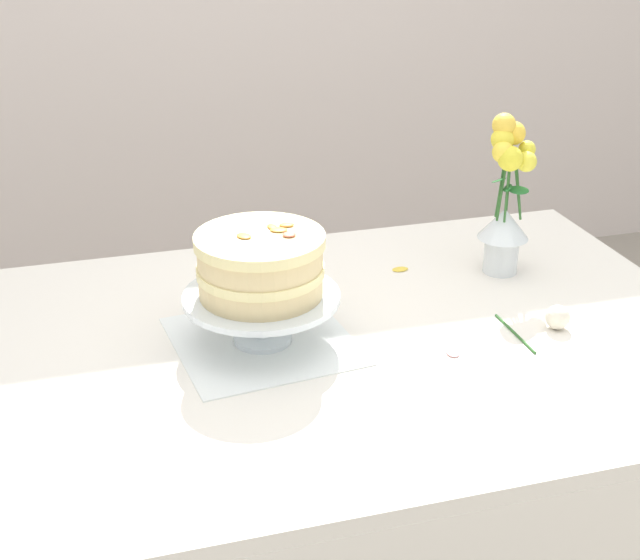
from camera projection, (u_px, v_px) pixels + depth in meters
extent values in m
cube|color=white|center=(357.00, 341.00, 1.69)|extent=(1.40, 1.00, 0.03)
cylinder|color=brown|center=(55.00, 434.00, 2.05)|extent=(0.06, 0.06, 0.71)
cylinder|color=brown|center=(522.00, 362.00, 2.35)|extent=(0.06, 0.06, 0.71)
cube|color=white|center=(263.00, 341.00, 1.66)|extent=(0.35, 0.35, 0.00)
cylinder|color=silver|center=(263.00, 338.00, 1.65)|extent=(0.11, 0.11, 0.01)
cylinder|color=silver|center=(262.00, 318.00, 1.64)|extent=(0.03, 0.03, 0.07)
cylinder|color=silver|center=(261.00, 297.00, 1.62)|extent=(0.29, 0.29, 0.01)
cylinder|color=beige|center=(261.00, 284.00, 1.61)|extent=(0.23, 0.23, 0.04)
cylinder|color=beige|center=(261.00, 270.00, 1.60)|extent=(0.23, 0.23, 0.02)
cylinder|color=beige|center=(260.00, 256.00, 1.58)|extent=(0.23, 0.23, 0.04)
cylinder|color=beige|center=(260.00, 240.00, 1.57)|extent=(0.24, 0.24, 0.02)
ellipsoid|color=orange|center=(244.00, 236.00, 1.56)|extent=(0.03, 0.04, 0.00)
ellipsoid|color=#E56B51|center=(289.00, 234.00, 1.56)|extent=(0.03, 0.03, 0.01)
ellipsoid|color=orange|center=(272.00, 227.00, 1.60)|extent=(0.02, 0.03, 0.00)
ellipsoid|color=orange|center=(279.00, 230.00, 1.58)|extent=(0.04, 0.03, 0.00)
ellipsoid|color=orange|center=(287.00, 225.00, 1.60)|extent=(0.03, 0.02, 0.01)
cylinder|color=silver|center=(501.00, 255.00, 1.93)|extent=(0.07, 0.07, 0.08)
cone|color=silver|center=(504.00, 223.00, 1.90)|extent=(0.11, 0.11, 0.07)
cylinder|color=#2D6028|center=(518.00, 183.00, 1.87)|extent=(0.03, 0.01, 0.15)
sphere|color=yellow|center=(527.00, 149.00, 1.85)|extent=(0.04, 0.04, 0.04)
cylinder|color=#2D6028|center=(509.00, 176.00, 1.86)|extent=(0.01, 0.02, 0.18)
sphere|color=yellow|center=(514.00, 133.00, 1.83)|extent=(0.05, 0.05, 0.05)
cylinder|color=#2D6028|center=(503.00, 172.00, 1.86)|extent=(0.01, 0.02, 0.20)
sphere|color=yellow|center=(504.00, 125.00, 1.82)|extent=(0.05, 0.05, 0.05)
cylinder|color=#2D6028|center=(502.00, 179.00, 1.86)|extent=(0.02, 0.01, 0.17)
sphere|color=yellow|center=(503.00, 139.00, 1.82)|extent=(0.05, 0.05, 0.05)
cylinder|color=#2D6028|center=(503.00, 186.00, 1.85)|extent=(0.02, 0.01, 0.15)
sphere|color=yellow|center=(503.00, 152.00, 1.81)|extent=(0.05, 0.05, 0.05)
ellipsoid|color=#236B2D|center=(499.00, 180.00, 1.85)|extent=(0.05, 0.04, 0.01)
cylinder|color=#2D6028|center=(507.00, 189.00, 1.84)|extent=(0.01, 0.02, 0.14)
sphere|color=yellow|center=(510.00, 159.00, 1.81)|extent=(0.05, 0.05, 0.05)
ellipsoid|color=#236B2D|center=(508.00, 188.00, 1.85)|extent=(0.04, 0.05, 0.01)
cylinder|color=#2D6028|center=(518.00, 190.00, 1.86)|extent=(0.02, 0.02, 0.13)
sphere|color=yellow|center=(526.00, 162.00, 1.83)|extent=(0.04, 0.04, 0.04)
ellipsoid|color=#236B2D|center=(518.00, 190.00, 1.85)|extent=(0.05, 0.04, 0.02)
cylinder|color=#2D6028|center=(515.00, 333.00, 1.68)|extent=(0.01, 0.16, 0.01)
sphere|color=silver|center=(558.00, 317.00, 1.70)|extent=(0.05, 0.05, 0.05)
ellipsoid|color=yellow|center=(400.00, 269.00, 1.95)|extent=(0.04, 0.03, 0.00)
ellipsoid|color=pink|center=(453.00, 353.00, 1.62)|extent=(0.02, 0.03, 0.00)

